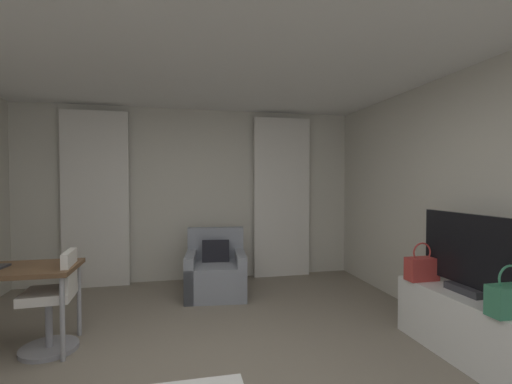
# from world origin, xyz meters

# --- Properties ---
(wall_window) EXTENTS (5.12, 0.06, 2.60)m
(wall_window) POSITION_xyz_m (0.00, 3.03, 1.30)
(wall_window) COLOR beige
(wall_window) RESTS_ON ground
(wall_right) EXTENTS (0.06, 6.12, 2.60)m
(wall_right) POSITION_xyz_m (2.53, 0.00, 1.30)
(wall_right) COLOR beige
(wall_right) RESTS_ON ground
(ceiling) EXTENTS (5.12, 6.12, 0.06)m
(ceiling) POSITION_xyz_m (0.00, 0.00, 2.63)
(ceiling) COLOR white
(ceiling) RESTS_ON wall_left
(curtain_left_panel) EXTENTS (0.90, 0.06, 2.50)m
(curtain_left_panel) POSITION_xyz_m (-1.38, 2.90, 1.25)
(curtain_left_panel) COLOR silver
(curtain_left_panel) RESTS_ON ground
(curtain_right_panel) EXTENTS (0.90, 0.06, 2.50)m
(curtain_right_panel) POSITION_xyz_m (1.38, 2.90, 1.25)
(curtain_right_panel) COLOR silver
(curtain_right_panel) RESTS_ON ground
(armchair) EXTENTS (0.84, 0.85, 0.86)m
(armchair) POSITION_xyz_m (0.25, 2.19, 0.29)
(armchair) COLOR gray
(armchair) RESTS_ON ground
(desk_chair) EXTENTS (0.48, 0.48, 0.88)m
(desk_chair) POSITION_xyz_m (-1.31, 0.94, 0.39)
(desk_chair) COLOR gray
(desk_chair) RESTS_ON ground
(tv_console) EXTENTS (0.51, 1.32, 0.54)m
(tv_console) POSITION_xyz_m (2.21, 0.04, 0.27)
(tv_console) COLOR white
(tv_console) RESTS_ON ground
(tv_flatscreen) EXTENTS (0.20, 1.04, 0.68)m
(tv_flatscreen) POSITION_xyz_m (2.21, 0.08, 0.87)
(tv_flatscreen) COLOR #333338
(tv_flatscreen) RESTS_ON tv_console
(handbag_primary) EXTENTS (0.30, 0.14, 0.37)m
(handbag_primary) POSITION_xyz_m (2.08, 0.51, 0.66)
(handbag_primary) COLOR #B73833
(handbag_primary) RESTS_ON tv_console
(handbag_secondary) EXTENTS (0.30, 0.14, 0.37)m
(handbag_secondary) POSITION_xyz_m (2.07, -0.43, 0.66)
(handbag_secondary) COLOR #387F5B
(handbag_secondary) RESTS_ON tv_console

